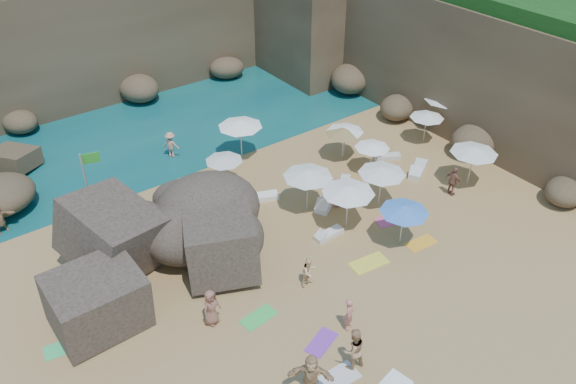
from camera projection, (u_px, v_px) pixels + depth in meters
ground at (292, 275)px, 25.02m from camera, size 120.00×120.00×0.00m
seawater at (69, 65)px, 44.84m from camera, size 120.00×120.00×0.00m
cliff_back at (107, 27)px, 40.22m from camera, size 44.00×8.00×8.00m
cliff_right at (450, 46)px, 37.22m from camera, size 8.00×30.00×8.00m
cliff_corner at (314, 7)px, 44.18m from camera, size 10.00×12.00×8.00m
rock_outcrop at (156, 263)px, 25.65m from camera, size 8.96×7.27×3.24m
flag_pole at (90, 184)px, 25.83m from camera, size 0.87×0.25×4.53m
parasol_0 at (240, 123)px, 32.02m from camera, size 2.58×2.58×2.44m
parasol_1 at (372, 145)px, 31.03m from camera, size 1.97×1.97×1.86m
parasol_2 at (345, 129)px, 32.25m from camera, size 2.16×2.16×2.04m
parasol_3 at (427, 115)px, 33.80m from camera, size 2.06×2.06×1.95m
parasol_4 at (445, 97)px, 34.92m from camera, size 2.54×2.54×2.40m
parasol_5 at (224, 158)px, 29.80m from camera, size 2.03×2.03×1.92m
parasol_6 at (344, 131)px, 32.08m from camera, size 2.14×2.14×2.03m
parasol_7 at (349, 189)px, 26.60m from camera, size 2.57×2.57×2.43m
parasol_8 at (382, 170)px, 28.19m from camera, size 2.43×2.43×2.30m
parasol_9 at (308, 173)px, 27.83m from camera, size 2.53×2.53×2.39m
parasol_10 at (404, 209)px, 25.71m from camera, size 2.31×2.31×2.18m
parasol_11 at (474, 150)px, 29.69m from camera, size 2.52×2.52×2.39m
lounger_0 at (327, 202)px, 29.32m from camera, size 2.11×1.65×0.32m
lounger_1 at (260, 197)px, 29.67m from camera, size 1.97×1.30×0.29m
lounger_2 at (418, 169)px, 31.89m from camera, size 2.09×1.59×0.31m
lounger_3 at (329, 234)px, 27.19m from camera, size 1.56×0.56×0.24m
lounger_4 at (387, 157)px, 33.08m from camera, size 1.67×1.22×0.25m
lounger_5 at (344, 184)px, 30.76m from camera, size 1.56×1.41×0.25m
towel_3 at (259, 317)px, 22.95m from camera, size 1.59×0.91×0.03m
towel_5 at (336, 379)px, 20.49m from camera, size 1.82×0.95×0.03m
towel_6 at (321, 342)px, 21.90m from camera, size 1.62×1.19×0.03m
towel_9 at (392, 220)px, 28.26m from camera, size 1.84×1.32×0.03m
towel_10 at (421, 243)px, 26.80m from camera, size 1.58×0.89×0.03m
towel_11 at (65, 347)px, 21.70m from camera, size 1.62×0.97×0.03m
towel_12 at (369, 263)px, 25.64m from camera, size 1.88×1.11×0.03m
person_stand_1 at (353, 349)px, 20.47m from camera, size 1.02×0.86×1.88m
person_stand_2 at (171, 145)px, 32.88m from camera, size 1.00×1.06×1.61m
person_stand_3 at (453, 181)px, 29.65m from camera, size 0.43×1.00×1.70m
person_stand_4 at (337, 192)px, 28.86m from camera, size 0.91×0.85×1.66m
person_lie_2 at (212, 319)px, 22.62m from camera, size 1.29×1.86×0.45m
person_lie_4 at (348, 325)px, 22.42m from camera, size 1.24×1.56×0.36m
person_lie_5 at (309, 280)px, 24.39m from camera, size 0.80×1.46×0.53m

